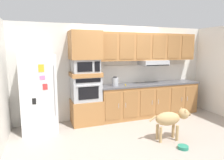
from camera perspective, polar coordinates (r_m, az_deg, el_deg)
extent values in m
plane|color=#9E9389|center=(4.97, 6.20, -13.41)|extent=(9.60, 9.60, 0.00)
cube|color=silver|center=(5.65, 1.38, 2.44)|extent=(6.20, 0.12, 2.50)
cube|color=white|center=(4.89, -20.00, -3.47)|extent=(0.76, 0.70, 1.76)
cylinder|color=silver|center=(4.52, -15.83, -2.95)|extent=(0.02, 0.02, 1.10)
cube|color=pink|center=(4.47, -19.10, 0.62)|extent=(0.11, 0.01, 0.09)
cube|color=red|center=(4.51, -18.39, -1.84)|extent=(0.10, 0.01, 0.13)
cube|color=gold|center=(4.45, -19.40, 3.17)|extent=(0.11, 0.01, 0.16)
cube|color=black|center=(4.57, -21.17, -5.65)|extent=(0.08, 0.01, 0.13)
cube|color=#A8703D|center=(5.22, -7.29, -8.82)|extent=(0.74, 0.62, 0.60)
cube|color=#A8AAAF|center=(5.07, -7.42, -2.35)|extent=(0.70, 0.58, 0.60)
cube|color=black|center=(4.80, -6.61, -3.69)|extent=(0.49, 0.01, 0.30)
cube|color=black|center=(4.75, -6.68, -0.15)|extent=(0.59, 0.01, 0.09)
cylinder|color=#A8AAAF|center=(4.74, -6.58, -1.45)|extent=(0.56, 0.02, 0.02)
cube|color=#A8703D|center=(5.02, -7.50, 1.58)|extent=(0.74, 0.62, 0.10)
cube|color=#A8AAAF|center=(5.00, -7.55, 3.97)|extent=(0.64, 0.53, 0.32)
cube|color=black|center=(4.72, -7.65, 3.68)|extent=(0.35, 0.01, 0.22)
cube|color=black|center=(4.79, -4.18, 3.82)|extent=(0.13, 0.01, 0.24)
cube|color=#A8703D|center=(4.98, -7.66, 9.71)|extent=(0.74, 0.62, 0.68)
cube|color=#A8703D|center=(5.85, 10.47, -5.55)|extent=(2.91, 0.60, 0.88)
cube|color=#9A6738|center=(5.06, 0.30, -7.45)|extent=(0.41, 0.01, 0.70)
cylinder|color=#BCBCC1|center=(5.10, 1.90, -7.33)|extent=(0.01, 0.01, 0.12)
cube|color=#9A6738|center=(5.25, 5.30, -6.90)|extent=(0.41, 0.01, 0.70)
cylinder|color=#BCBCC1|center=(5.18, 3.91, -7.11)|extent=(0.01, 0.01, 0.12)
cube|color=#9A6738|center=(5.47, 9.92, -6.35)|extent=(0.41, 0.01, 0.70)
cylinder|color=#BCBCC1|center=(5.53, 11.31, -6.22)|extent=(0.01, 0.01, 0.12)
cube|color=#9A6738|center=(5.72, 14.14, -5.81)|extent=(0.41, 0.01, 0.70)
cylinder|color=#BCBCC1|center=(5.63, 13.00, -6.01)|extent=(0.01, 0.01, 0.12)
cube|color=#9A6738|center=(6.01, 17.99, -5.29)|extent=(0.41, 0.01, 0.70)
cylinder|color=#BCBCC1|center=(6.08, 19.16, -5.17)|extent=(0.01, 0.01, 0.12)
cube|color=#9A6738|center=(6.31, 21.46, -4.80)|extent=(0.41, 0.01, 0.70)
cylinder|color=#BCBCC1|center=(6.21, 20.55, -4.97)|extent=(0.01, 0.01, 0.12)
cube|color=#4C4C51|center=(5.75, 10.59, -1.11)|extent=(2.95, 0.64, 0.04)
cube|color=silver|center=(5.96, 9.25, 1.89)|extent=(2.95, 0.02, 0.50)
cube|color=#A8703D|center=(5.78, 10.22, 9.20)|extent=(2.91, 0.34, 0.74)
cube|color=#A8AAAF|center=(5.81, 11.63, 4.82)|extent=(0.76, 0.48, 0.14)
cube|color=black|center=(5.63, 12.79, 4.10)|extent=(0.72, 0.04, 0.02)
cube|color=#9A6738|center=(5.11, -0.73, 9.42)|extent=(0.41, 0.01, 0.63)
cube|color=#9A6738|center=(5.29, 4.29, 9.37)|extent=(0.41, 0.01, 0.63)
cube|color=#9A6738|center=(5.51, 8.95, 9.27)|extent=(0.41, 0.01, 0.63)
cube|color=#9A6738|center=(5.76, 13.22, 9.12)|extent=(0.41, 0.01, 0.63)
cube|color=#9A6738|center=(6.04, 17.11, 8.93)|extent=(0.41, 0.01, 0.63)
cube|color=#9A6738|center=(6.35, 20.64, 8.74)|extent=(0.41, 0.01, 0.63)
cylinder|color=yellow|center=(5.35, 3.83, -1.35)|extent=(0.06, 0.10, 0.03)
cylinder|color=silver|center=(5.36, 4.99, -1.34)|extent=(0.04, 0.12, 0.01)
cylinder|color=#A8AAAF|center=(5.23, 0.88, -0.50)|extent=(0.17, 0.17, 0.22)
cylinder|color=black|center=(5.21, 0.88, 0.80)|extent=(0.10, 0.10, 0.02)
ellipsoid|color=tan|center=(4.35, 15.48, -10.50)|extent=(0.56, 0.34, 0.28)
sphere|color=tan|center=(4.51, 19.59, -8.99)|extent=(0.22, 0.22, 0.22)
ellipsoid|color=olive|center=(4.58, 20.75, -9.07)|extent=(0.13, 0.10, 0.08)
cone|color=tan|center=(4.54, 18.97, -7.58)|extent=(0.06, 0.06, 0.07)
cone|color=tan|center=(4.41, 20.04, -8.08)|extent=(0.06, 0.06, 0.07)
cylinder|color=tan|center=(4.20, 11.44, -10.68)|extent=(0.16, 0.06, 0.13)
cylinder|color=tan|center=(4.61, 16.92, -13.44)|extent=(0.06, 0.06, 0.32)
cylinder|color=tan|center=(4.49, 17.94, -14.10)|extent=(0.06, 0.06, 0.32)
cylinder|color=tan|center=(4.44, 12.68, -14.13)|extent=(0.06, 0.06, 0.32)
cylinder|color=tan|center=(4.31, 13.60, -14.85)|extent=(0.06, 0.06, 0.32)
cylinder|color=#267F66|center=(4.24, 19.46, -17.51)|extent=(0.20, 0.20, 0.06)
cylinder|color=brown|center=(4.23, 19.47, -17.40)|extent=(0.15, 0.15, 0.03)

